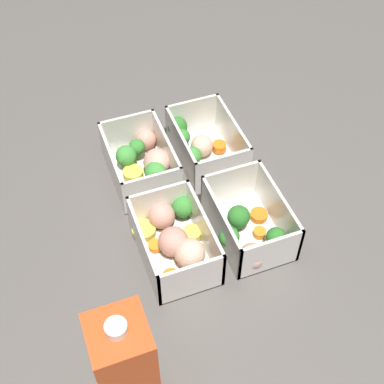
{
  "coord_description": "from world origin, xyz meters",
  "views": [
    {
      "loc": [
        -0.54,
        0.2,
        0.7
      ],
      "look_at": [
        0.0,
        0.0,
        0.03
      ],
      "focal_mm": 50.0,
      "sensor_mm": 36.0,
      "label": 1
    }
  ],
  "objects_px": {
    "container_near_left": "(249,228)",
    "container_far_left": "(176,239)",
    "juice_carton": "(125,368)",
    "container_far_right": "(146,163)",
    "container_near_right": "(201,146)"
  },
  "relations": [
    {
      "from": "container_far_left",
      "to": "container_far_right",
      "type": "xyz_separation_m",
      "value": [
        0.17,
        -0.0,
        0.0
      ]
    },
    {
      "from": "container_near_left",
      "to": "container_far_left",
      "type": "xyz_separation_m",
      "value": [
        0.02,
        0.11,
        -0.0
      ]
    },
    {
      "from": "container_near_right",
      "to": "container_far_left",
      "type": "height_order",
      "value": "same"
    },
    {
      "from": "juice_carton",
      "to": "container_near_left",
      "type": "bearing_deg",
      "value": -53.76
    },
    {
      "from": "container_near_left",
      "to": "juice_carton",
      "type": "relative_size",
      "value": 0.8
    },
    {
      "from": "container_near_left",
      "to": "juice_carton",
      "type": "bearing_deg",
      "value": 126.24
    },
    {
      "from": "container_near_left",
      "to": "container_near_right",
      "type": "xyz_separation_m",
      "value": [
        0.2,
        0.0,
        -0.0
      ]
    },
    {
      "from": "container_near_right",
      "to": "juice_carton",
      "type": "distance_m",
      "value": 0.45
    },
    {
      "from": "container_near_left",
      "to": "container_near_right",
      "type": "relative_size",
      "value": 1.04
    },
    {
      "from": "container_far_right",
      "to": "container_near_right",
      "type": "bearing_deg",
      "value": -86.28
    },
    {
      "from": "container_near_left",
      "to": "juice_carton",
      "type": "distance_m",
      "value": 0.31
    },
    {
      "from": "container_near_right",
      "to": "container_far_right",
      "type": "xyz_separation_m",
      "value": [
        -0.01,
        0.11,
        -0.0
      ]
    },
    {
      "from": "container_near_left",
      "to": "container_far_left",
      "type": "distance_m",
      "value": 0.12
    },
    {
      "from": "container_far_left",
      "to": "container_far_right",
      "type": "relative_size",
      "value": 1.03
    },
    {
      "from": "container_near_left",
      "to": "container_far_right",
      "type": "height_order",
      "value": "same"
    }
  ]
}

